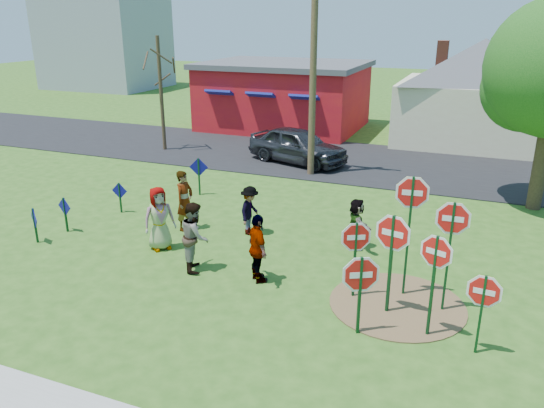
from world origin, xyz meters
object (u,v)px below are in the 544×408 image
Objects in this scene: person_a at (159,218)px; person_b at (185,201)px; stop_sign_d at (452,229)px; stop_sign_b at (411,206)px; stop_sign_c at (435,263)px; stop_sign_a at (392,242)px; utility_pole at (313,61)px; suv at (298,145)px.

person_a is 0.97× the size of person_b.
stop_sign_d is 1.48× the size of person_a.
stop_sign_b is at bearing -52.79° from person_a.
person_b is at bearing 162.14° from stop_sign_d.
stop_sign_d is (0.20, 1.19, 0.33)m from stop_sign_c.
stop_sign_b is at bearing -96.86° from person_b.
stop_sign_c is 1.29× the size of person_a.
stop_sign_c is (0.98, -0.63, -0.04)m from stop_sign_a.
stop_sign_c is at bearing -18.56° from stop_sign_a.
stop_sign_c is 8.59m from person_b.
stop_sign_a is 11.70m from utility_pole.
stop_sign_a is at bearing -134.40° from suv.
utility_pole is at bearing 27.40° from person_a.
suv is at bearing 132.45° from stop_sign_a.
utility_pole is (1.15, -1.56, 3.91)m from suv.
stop_sign_a is 6.96m from person_a.
person_a is 9.92m from utility_pole.
person_b reaches higher than person_a.
suv is at bearing 112.83° from stop_sign_b.
suv is (-7.45, 11.10, -1.18)m from stop_sign_d.
utility_pole is at bearing 131.06° from stop_sign_a.
person_b is 0.41× the size of suv.
stop_sign_d is (1.19, 0.55, 0.29)m from stop_sign_a.
suv is at bearing 35.15° from person_a.
person_b is at bearing -103.70° from utility_pole.
suv is (0.66, 8.98, -0.12)m from person_b.
person_a is 1.58m from person_b.
stop_sign_b is 7.19m from person_a.
stop_sign_c reaches higher than suv.
stop_sign_a is at bearing -111.54° from stop_sign_b.
utility_pole is at bearing 139.49° from stop_sign_c.
stop_sign_c is at bearing -132.12° from suv.
stop_sign_c is 1.25m from stop_sign_d.
stop_sign_b is 0.35× the size of utility_pole.
stop_sign_a is 1.04× the size of stop_sign_c.
person_a is at bearing -165.73° from suv.
suv is at bearing 2.37° from person_b.
person_a is (-7.81, 1.73, -0.76)m from stop_sign_c.
stop_sign_b is 0.66× the size of suv.
stop_sign_c is at bearing -102.94° from stop_sign_d.
stop_sign_d is 1.44× the size of person_b.
stop_sign_c is 0.87× the size of stop_sign_d.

